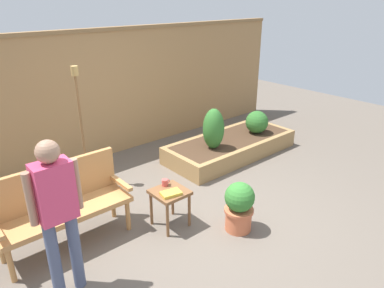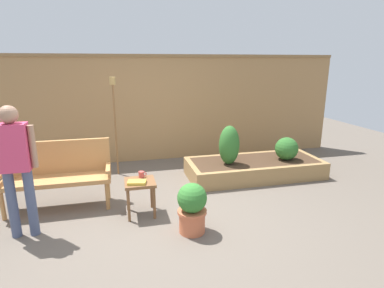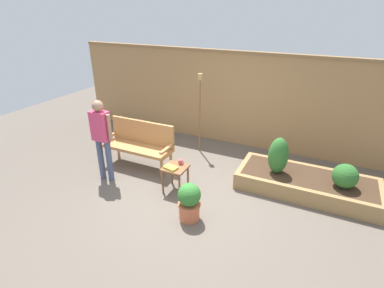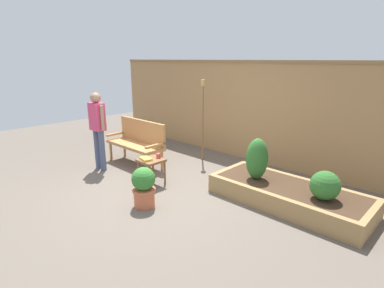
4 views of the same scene
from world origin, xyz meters
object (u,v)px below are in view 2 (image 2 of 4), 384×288
object	(u,v)px
garden_bench	(58,170)
potted_boxwood	(192,207)
side_table	(140,187)
book_on_table	(137,182)
shrub_near_bench	(229,145)
shrub_far_corner	(287,149)
person_by_bench	(15,161)
tiki_torch	(114,110)
cup_on_table	(142,174)

from	to	relation	value
garden_bench	potted_boxwood	bearing A→B (deg)	-34.34
side_table	book_on_table	distance (m)	0.14
shrub_near_bench	shrub_far_corner	size ratio (longest dim) A/B	1.65
person_by_bench	potted_boxwood	bearing A→B (deg)	-11.34
shrub_near_bench	potted_boxwood	bearing A→B (deg)	-124.02
shrub_far_corner	person_by_bench	xyz separation A→B (m)	(-4.06, -1.11, 0.43)
person_by_bench	tiki_torch	bearing A→B (deg)	59.84
garden_bench	shrub_far_corner	distance (m)	3.79
potted_boxwood	tiki_torch	size ratio (longest dim) A/B	0.35
person_by_bench	side_table	bearing A→B (deg)	8.79
side_table	cup_on_table	world-z (taller)	cup_on_table
potted_boxwood	shrub_far_corner	distance (m)	2.59
book_on_table	person_by_bench	bearing A→B (deg)	-162.58
shrub_near_bench	person_by_bench	bearing A→B (deg)	-159.47
shrub_near_bench	book_on_table	bearing A→B (deg)	-148.95
garden_bench	person_by_bench	xyz separation A→B (m)	(-0.28, -0.75, 0.39)
garden_bench	book_on_table	size ratio (longest dim) A/B	6.20
garden_bench	potted_boxwood	distance (m)	2.03
side_table	book_on_table	world-z (taller)	book_on_table
book_on_table	shrub_near_bench	size ratio (longest dim) A/B	0.34
cup_on_table	shrub_near_bench	world-z (taller)	shrub_near_bench
tiki_torch	book_on_table	bearing A→B (deg)	-82.12
side_table	potted_boxwood	bearing A→B (deg)	-46.80
side_table	person_by_bench	world-z (taller)	person_by_bench
cup_on_table	potted_boxwood	distance (m)	0.93
garden_bench	shrub_near_bench	size ratio (longest dim) A/B	2.13
garden_bench	cup_on_table	xyz separation A→B (m)	(1.14, -0.40, -0.02)
shrub_near_bench	side_table	bearing A→B (deg)	-150.46
potted_boxwood	shrub_far_corner	world-z (taller)	shrub_far_corner
garden_bench	tiki_torch	distance (m)	1.54
garden_bench	cup_on_table	distance (m)	1.21
potted_boxwood	shrub_far_corner	xyz separation A→B (m)	(2.11, 1.50, 0.17)
garden_bench	cup_on_table	size ratio (longest dim) A/B	13.02
potted_boxwood	shrub_near_bench	xyz separation A→B (m)	(1.01, 1.50, 0.31)
cup_on_table	shrub_far_corner	size ratio (longest dim) A/B	0.27
side_table	tiki_torch	distance (m)	1.88
book_on_table	cup_on_table	bearing A→B (deg)	81.79
cup_on_table	tiki_torch	distance (m)	1.71
side_table	person_by_bench	distance (m)	1.50
book_on_table	shrub_near_bench	bearing A→B (deg)	42.86
shrub_near_bench	shrub_far_corner	distance (m)	1.10
shrub_far_corner	side_table	bearing A→B (deg)	-161.49
book_on_table	shrub_near_bench	distance (m)	1.90
garden_bench	person_by_bench	distance (m)	0.89
cup_on_table	person_by_bench	distance (m)	1.52
garden_bench	side_table	distance (m)	1.23
book_on_table	shrub_far_corner	size ratio (longest dim) A/B	0.57
cup_on_table	book_on_table	xyz separation A→B (m)	(-0.08, -0.22, -0.02)
cup_on_table	tiki_torch	xyz separation A→B (m)	(-0.32, 1.53, 0.68)
cup_on_table	tiki_torch	size ratio (longest dim) A/B	0.06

